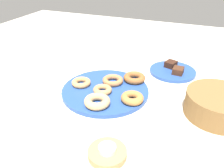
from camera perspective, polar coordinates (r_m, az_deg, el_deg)
ground_plane at (r=0.96m, az=-1.66°, el=-2.04°), size 2.40×2.40×0.00m
donut_plate at (r=0.95m, az=-1.67°, el=-1.64°), size 0.36×0.36×0.02m
donut_0 at (r=1.01m, az=5.53°, el=1.55°), size 0.13×0.13×0.03m
donut_1 at (r=0.98m, az=-7.59°, el=0.38°), size 0.10×0.10×0.02m
donut_2 at (r=0.85m, az=-3.68°, el=-4.28°), size 0.13×0.13×0.03m
donut_3 at (r=0.87m, az=5.00°, el=-3.42°), size 0.11×0.11×0.03m
donut_4 at (r=0.99m, az=0.19°, el=0.92°), size 0.10×0.10×0.02m
donut_5 at (r=0.92m, az=-2.48°, el=-1.41°), size 0.08×0.08×0.02m
cake_plate at (r=1.15m, az=14.68°, el=3.04°), size 0.22×0.22×0.01m
brownie_near at (r=1.17m, az=14.28°, el=4.77°), size 0.07×0.06×0.03m
brownie_far at (r=1.11m, az=15.97°, el=3.19°), size 0.06×0.05×0.03m
candle_holder at (r=0.68m, az=-1.16°, el=-16.70°), size 0.11×0.11×0.02m
tealight at (r=0.67m, az=-1.18°, el=-15.63°), size 0.05×0.05×0.01m
basket at (r=0.89m, az=24.77°, el=-4.64°), size 0.29×0.29×0.08m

